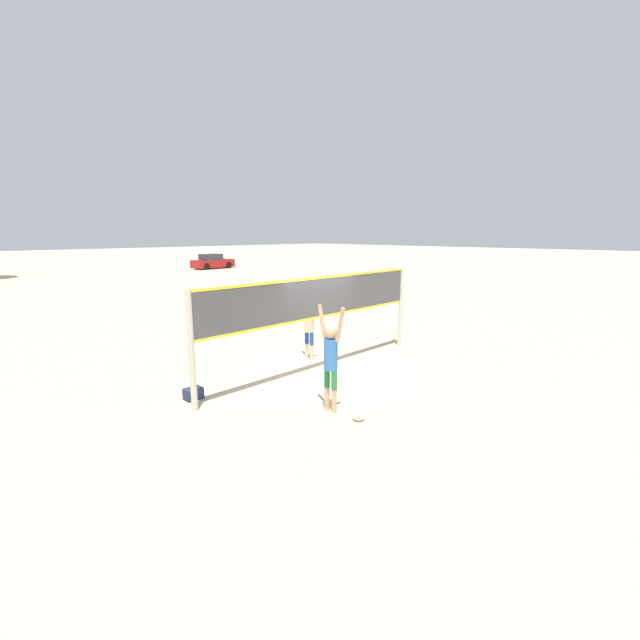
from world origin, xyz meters
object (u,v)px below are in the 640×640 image
at_px(volleyball, 359,415).
at_px(volleyball_net, 320,306).
at_px(player_blocker, 309,324).
at_px(player_spiker, 331,357).
at_px(parked_car_near, 212,262).
at_px(gear_bag, 193,394).

bearing_deg(volleyball, volleyball_net, 58.32).
xyz_separation_m(volleyball_net, player_blocker, (0.54, 0.97, -0.69)).
distance_m(player_spiker, parked_car_near, 37.80).
relative_size(volleyball_net, parked_car_near, 1.75).
bearing_deg(volleyball, parked_car_near, 62.55).
xyz_separation_m(player_blocker, volleyball, (-2.20, -3.67, -0.93)).
distance_m(player_spiker, volleyball, 1.26).
bearing_deg(volleyball_net, player_spiker, -130.73).
relative_size(volleyball, parked_car_near, 0.06).
relative_size(player_blocker, volleyball, 8.43).
bearing_deg(player_spiker, volleyball, -175.79).
distance_m(volleyball_net, gear_bag, 3.78).
bearing_deg(player_blocker, parked_car_near, 152.99).
height_order(volleyball_net, parked_car_near, volleyball_net).
distance_m(volleyball_net, parked_car_near, 35.26).
xyz_separation_m(player_spiker, volleyball, (0.05, -0.70, -1.04)).
distance_m(volleyball_net, player_blocker, 1.31).
height_order(player_spiker, volleyball, player_spiker).
xyz_separation_m(volleyball_net, volleyball, (-1.66, -2.69, -1.63)).
distance_m(player_blocker, gear_bag, 4.03).
height_order(player_spiker, parked_car_near, player_spiker).
bearing_deg(parked_car_near, player_blocker, -119.23).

